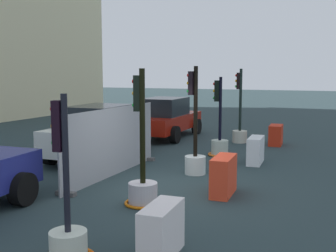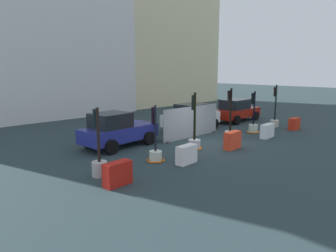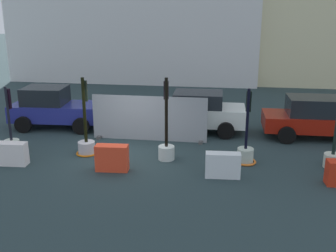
% 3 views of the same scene
% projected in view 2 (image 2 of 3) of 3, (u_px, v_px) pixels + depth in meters
% --- Properties ---
extents(ground_plane, '(120.00, 120.00, 0.00)m').
position_uv_depth(ground_plane, '(211.00, 144.00, 17.05)').
color(ground_plane, '#263639').
extents(traffic_light_0, '(0.58, 0.58, 2.64)m').
position_uv_depth(traffic_light_0, '(99.00, 161.00, 11.84)').
color(traffic_light_0, '#AEA7A6').
rests_on(traffic_light_0, ground_plane).
extents(traffic_light_1, '(0.81, 0.81, 2.50)m').
position_uv_depth(traffic_light_1, '(155.00, 152.00, 13.84)').
color(traffic_light_1, silver).
rests_on(traffic_light_1, ground_plane).
extents(traffic_light_2, '(0.80, 0.80, 2.89)m').
position_uv_depth(traffic_light_2, '(194.00, 139.00, 15.96)').
color(traffic_light_2, silver).
rests_on(traffic_light_2, ground_plane).
extents(traffic_light_3, '(0.58, 0.58, 2.98)m').
position_uv_depth(traffic_light_3, '(230.00, 129.00, 17.97)').
color(traffic_light_3, silver).
rests_on(traffic_light_3, ground_plane).
extents(traffic_light_4, '(0.79, 0.79, 2.66)m').
position_uv_depth(traffic_light_4, '(253.00, 125.00, 20.01)').
color(traffic_light_4, beige).
rests_on(traffic_light_4, ground_plane).
extents(traffic_light_5, '(0.58, 0.58, 2.95)m').
position_uv_depth(traffic_light_5, '(275.00, 118.00, 22.04)').
color(traffic_light_5, beige).
rests_on(traffic_light_5, ground_plane).
extents(construction_barrier_0, '(1.06, 0.48, 0.85)m').
position_uv_depth(construction_barrier_0, '(118.00, 174.00, 10.94)').
color(construction_barrier_0, '#B41B12').
rests_on(construction_barrier_0, ground_plane).
extents(construction_barrier_1, '(1.04, 0.48, 0.81)m').
position_uv_depth(construction_barrier_1, '(186.00, 154.00, 13.48)').
color(construction_barrier_1, white).
rests_on(construction_barrier_1, ground_plane).
extents(construction_barrier_2, '(1.11, 0.48, 0.89)m').
position_uv_depth(construction_barrier_2, '(233.00, 140.00, 15.97)').
color(construction_barrier_2, '#EA3F22').
rests_on(construction_barrier_2, ground_plane).
extents(construction_barrier_3, '(1.14, 0.46, 0.82)m').
position_uv_depth(construction_barrier_3, '(267.00, 131.00, 18.53)').
color(construction_barrier_3, silver).
rests_on(construction_barrier_3, ground_plane).
extents(construction_barrier_4, '(0.99, 0.53, 0.78)m').
position_uv_depth(construction_barrier_4, '(294.00, 124.00, 21.05)').
color(construction_barrier_4, red).
rests_on(construction_barrier_4, ground_plane).
extents(car_blue_estate, '(4.25, 2.35, 1.84)m').
position_uv_depth(car_blue_estate, '(117.00, 130.00, 16.29)').
color(car_blue_estate, navy).
rests_on(car_blue_estate, ground_plane).
extents(car_red_compact, '(4.59, 2.23, 1.73)m').
position_uv_depth(car_red_compact, '(236.00, 110.00, 24.35)').
color(car_red_compact, maroon).
rests_on(car_red_compact, ground_plane).
extents(car_white_van, '(4.28, 2.22, 1.74)m').
position_uv_depth(car_white_van, '(192.00, 117.00, 20.95)').
color(car_white_van, white).
rests_on(car_white_van, ground_plane).
extents(building_main_facade, '(18.31, 8.39, 18.22)m').
position_uv_depth(building_main_facade, '(18.00, 5.00, 25.31)').
color(building_main_facade, silver).
rests_on(building_main_facade, ground_plane).
extents(building_corner_block, '(17.66, 7.08, 15.92)m').
position_uv_depth(building_corner_block, '(150.00, 34.00, 35.38)').
color(building_corner_block, beige).
rests_on(building_corner_block, ground_plane).
extents(site_fence_panel, '(4.72, 0.50, 1.85)m').
position_uv_depth(site_fence_panel, '(192.00, 123.00, 18.61)').
color(site_fence_panel, '#94989F').
rests_on(site_fence_panel, ground_plane).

